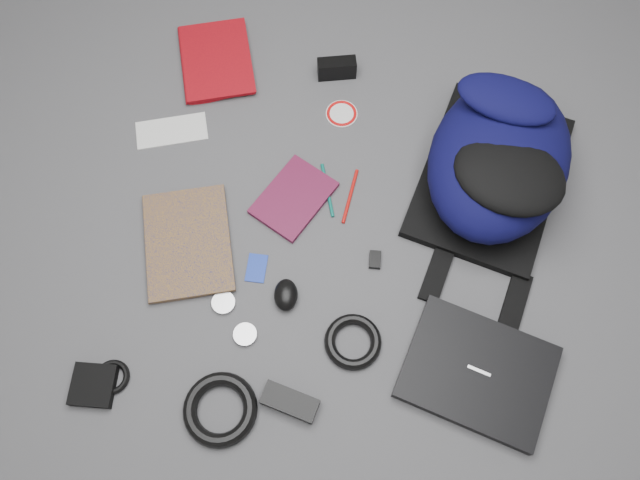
% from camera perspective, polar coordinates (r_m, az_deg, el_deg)
% --- Properties ---
extents(ground, '(4.00, 4.00, 0.00)m').
position_cam_1_polar(ground, '(1.58, -0.00, -0.28)').
color(ground, '#4F4F51').
rests_on(ground, ground).
extents(backpack, '(0.45, 0.58, 0.22)m').
position_cam_1_polar(backpack, '(1.62, 16.06, 7.20)').
color(backpack, black).
rests_on(backpack, ground).
extents(laptop, '(0.37, 0.31, 0.03)m').
position_cam_1_polar(laptop, '(1.51, 14.19, -11.63)').
color(laptop, black).
rests_on(laptop, ground).
extents(textbook_red, '(0.28, 0.32, 0.03)m').
position_cam_1_polar(textbook_red, '(1.88, -12.54, 15.29)').
color(textbook_red, maroon).
rests_on(textbook_red, ground).
extents(comic_book, '(0.30, 0.35, 0.02)m').
position_cam_1_polar(comic_book, '(1.62, -15.66, -0.80)').
color(comic_book, '#BD7D0D').
rests_on(comic_book, ground).
extents(envelope, '(0.21, 0.15, 0.00)m').
position_cam_1_polar(envelope, '(1.77, -13.41, 9.69)').
color(envelope, silver).
rests_on(envelope, ground).
extents(dvd_case, '(0.22, 0.25, 0.02)m').
position_cam_1_polar(dvd_case, '(1.62, -2.42, 3.86)').
color(dvd_case, '#480D26').
rests_on(dvd_case, ground).
extents(compact_camera, '(0.11, 0.07, 0.06)m').
position_cam_1_polar(compact_camera, '(1.81, 1.54, 15.42)').
color(compact_camera, black).
rests_on(compact_camera, ground).
extents(sticker_disc, '(0.11, 0.11, 0.00)m').
position_cam_1_polar(sticker_disc, '(1.76, 1.99, 11.47)').
color(sticker_disc, white).
rests_on(sticker_disc, ground).
extents(pen_teal, '(0.07, 0.15, 0.01)m').
position_cam_1_polar(pen_teal, '(1.63, 0.68, 4.59)').
color(pen_teal, '#0A6253').
rests_on(pen_teal, ground).
extents(pen_red, '(0.02, 0.16, 0.01)m').
position_cam_1_polar(pen_red, '(1.63, 2.77, 4.03)').
color(pen_red, red).
rests_on(pen_red, ground).
extents(id_badge, '(0.05, 0.08, 0.00)m').
position_cam_1_polar(id_badge, '(1.56, -5.83, -2.57)').
color(id_badge, '#1631A5').
rests_on(id_badge, ground).
extents(usb_black, '(0.03, 0.06, 0.01)m').
position_cam_1_polar(usb_black, '(1.61, -3.03, 2.44)').
color(usb_black, black).
rests_on(usb_black, ground).
extents(key_fob, '(0.03, 0.05, 0.01)m').
position_cam_1_polar(key_fob, '(1.56, 5.05, -1.81)').
color(key_fob, black).
rests_on(key_fob, ground).
extents(mouse, '(0.07, 0.09, 0.04)m').
position_cam_1_polar(mouse, '(1.51, -3.14, -5.03)').
color(mouse, black).
rests_on(mouse, ground).
extents(headphone_left, '(0.07, 0.07, 0.01)m').
position_cam_1_polar(headphone_left, '(1.54, -8.80, -5.71)').
color(headphone_left, '#A7A7A9').
rests_on(headphone_left, ground).
extents(headphone_right, '(0.07, 0.07, 0.01)m').
position_cam_1_polar(headphone_right, '(1.51, -6.86, -8.59)').
color(headphone_right, '#A2A2A4').
rests_on(headphone_right, ground).
extents(cable_coil, '(0.17, 0.17, 0.03)m').
position_cam_1_polar(cable_coil, '(1.49, 3.03, -9.27)').
color(cable_coil, black).
rests_on(cable_coil, ground).
extents(power_brick, '(0.14, 0.07, 0.03)m').
position_cam_1_polar(power_brick, '(1.46, -2.77, -14.57)').
color(power_brick, black).
rests_on(power_brick, ground).
extents(power_cord_coil, '(0.20, 0.20, 0.03)m').
position_cam_1_polar(power_cord_coil, '(1.47, -9.11, -15.04)').
color(power_cord_coil, black).
rests_on(power_cord_coil, ground).
extents(pouch, '(0.11, 0.11, 0.03)m').
position_cam_1_polar(pouch, '(1.56, -20.01, -12.37)').
color(pouch, black).
rests_on(pouch, ground).
extents(earbud_coil, '(0.10, 0.10, 0.02)m').
position_cam_1_polar(earbud_coil, '(1.55, -18.47, -11.81)').
color(earbud_coil, black).
rests_on(earbud_coil, ground).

